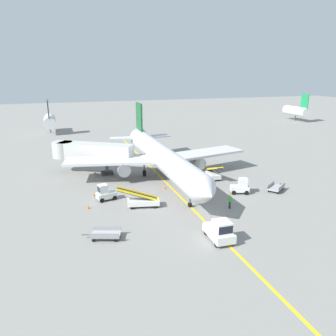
% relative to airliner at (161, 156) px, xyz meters
% --- Properties ---
extents(ground_plane, '(300.00, 300.00, 0.00)m').
position_rel_airliner_xyz_m(ground_plane, '(0.89, -14.21, -3.42)').
color(ground_plane, gray).
extents(taxi_line_yellow, '(0.89, 80.00, 0.01)m').
position_rel_airliner_xyz_m(taxi_line_yellow, '(-0.00, -9.21, -3.41)').
color(taxi_line_yellow, yellow).
rests_on(taxi_line_yellow, ground).
extents(airliner, '(28.61, 35.22, 10.10)m').
position_rel_airliner_xyz_m(airliner, '(0.00, 0.00, 0.00)').
color(airliner, silver).
rests_on(airliner, ground).
extents(jet_bridge, '(12.16, 8.99, 4.85)m').
position_rel_airliner_xyz_m(jet_bridge, '(-10.17, 5.94, 0.12)').
color(jet_bridge, beige).
rests_on(jet_bridge, ground).
extents(pushback_tug, '(2.02, 3.66, 2.20)m').
position_rel_airliner_xyz_m(pushback_tug, '(-0.48, -20.56, -2.42)').
color(pushback_tug, silver).
rests_on(pushback_tug, ground).
extents(baggage_tug_near_wing, '(2.63, 1.80, 2.10)m').
position_rel_airliner_xyz_m(baggage_tug_near_wing, '(-9.36, -6.64, -2.49)').
color(baggage_tug_near_wing, silver).
rests_on(baggage_tug_near_wing, ground).
extents(baggage_tug_by_cargo_door, '(2.70, 2.05, 2.10)m').
position_rel_airliner_xyz_m(baggage_tug_by_cargo_door, '(8.06, -9.89, -2.49)').
color(baggage_tug_by_cargo_door, silver).
rests_on(baggage_tug_by_cargo_door, ground).
extents(belt_loader_forward_hold, '(5.16, 2.27, 2.59)m').
position_rel_airliner_xyz_m(belt_loader_forward_hold, '(-5.46, -10.16, -2.64)').
color(belt_loader_forward_hold, silver).
rests_on(belt_loader_forward_hold, ground).
extents(belt_loader_aft_hold, '(1.83, 5.10, 2.59)m').
position_rel_airliner_xyz_m(belt_loader_aft_hold, '(7.33, -2.80, -2.64)').
color(belt_loader_aft_hold, silver).
rests_on(belt_loader_aft_hold, ground).
extents(baggage_cart_loaded, '(3.51, 2.91, 0.94)m').
position_rel_airliner_xyz_m(baggage_cart_loaded, '(13.12, -10.58, -2.95)').
color(baggage_cart_loaded, '#A5A5A8').
rests_on(baggage_cart_loaded, ground).
extents(baggage_cart_empty_trailing, '(3.81, 2.38, 0.94)m').
position_rel_airliner_xyz_m(baggage_cart_empty_trailing, '(-10.81, -16.76, -2.95)').
color(baggage_cart_empty_trailing, '#A5A5A8').
rests_on(baggage_cart_empty_trailing, ground).
extents(ground_crew_marshaller, '(0.36, 0.24, 1.70)m').
position_rel_airliner_xyz_m(ground_crew_marshaller, '(4.23, -13.93, -2.51)').
color(ground_crew_marshaller, '#26262D').
rests_on(ground_crew_marshaller, ground).
extents(safety_cone_nose_left, '(0.36, 0.36, 0.44)m').
position_rel_airliner_xyz_m(safety_cone_nose_left, '(-1.03, -5.05, -3.20)').
color(safety_cone_nose_left, orange).
rests_on(safety_cone_nose_left, ground).
extents(safety_cone_nose_right, '(0.36, 0.36, 0.44)m').
position_rel_airliner_xyz_m(safety_cone_nose_right, '(-10.60, -4.77, -3.20)').
color(safety_cone_nose_right, orange).
rests_on(safety_cone_nose_right, ground).
extents(safety_cone_wingtip_left, '(0.36, 0.36, 0.44)m').
position_rel_airliner_xyz_m(safety_cone_wingtip_left, '(5.85, -6.85, -3.20)').
color(safety_cone_wingtip_left, orange).
rests_on(safety_cone_wingtip_left, ground).
extents(safety_cone_wingtip_right, '(0.36, 0.36, 0.44)m').
position_rel_airliner_xyz_m(safety_cone_wingtip_right, '(-9.28, 5.27, -3.20)').
color(safety_cone_wingtip_right, orange).
rests_on(safety_cone_wingtip_right, ground).
extents(safety_cone_tail_area, '(0.36, 0.36, 0.44)m').
position_rel_airliner_xyz_m(safety_cone_tail_area, '(-11.74, -8.68, -3.20)').
color(safety_cone_tail_area, orange).
rests_on(safety_cone_tail_area, ground).
extents(distant_aircraft_far_left, '(3.00, 10.10, 8.80)m').
position_rel_airliner_xyz_m(distant_aircraft_far_left, '(-16.11, 45.81, -0.20)').
color(distant_aircraft_far_left, silver).
rests_on(distant_aircraft_far_left, ground).
extents(distant_aircraft_mid_left, '(3.00, 10.10, 8.80)m').
position_rel_airliner_xyz_m(distant_aircraft_mid_left, '(59.89, 43.64, -0.20)').
color(distant_aircraft_mid_left, silver).
rests_on(distant_aircraft_mid_left, ground).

